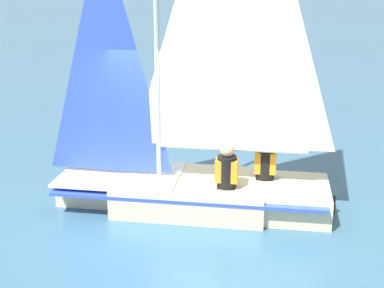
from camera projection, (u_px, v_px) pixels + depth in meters
ground_plane at (192, 205)px, 8.72m from camera, size 260.00×260.00×0.00m
sailboat_main at (195, 152)px, 8.44m from camera, size 2.63×4.52×6.20m
sailor_helm at (227, 177)px, 8.23m from camera, size 0.37×0.40×1.16m
sailor_crew at (265, 168)px, 8.59m from camera, size 0.37×0.40×1.16m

